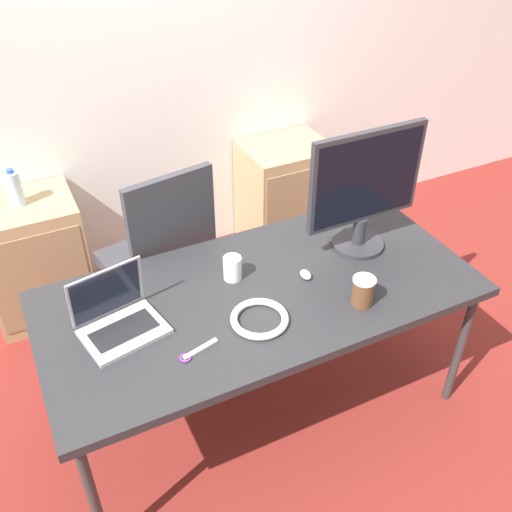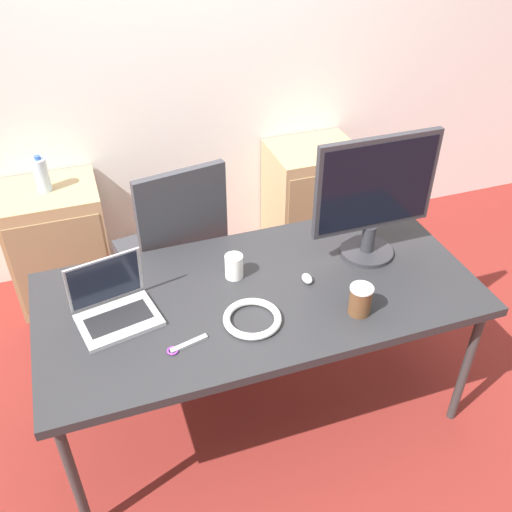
{
  "view_description": "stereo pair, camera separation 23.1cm",
  "coord_description": "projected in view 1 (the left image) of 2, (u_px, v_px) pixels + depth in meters",
  "views": [
    {
      "loc": [
        -0.82,
        -1.62,
        2.26
      ],
      "look_at": [
        0.0,
        0.04,
        0.88
      ],
      "focal_mm": 40.0,
      "sensor_mm": 36.0,
      "label": 1
    },
    {
      "loc": [
        -0.61,
        -1.71,
        2.26
      ],
      "look_at": [
        0.0,
        0.04,
        0.88
      ],
      "focal_mm": 40.0,
      "sensor_mm": 36.0,
      "label": 2
    }
  ],
  "objects": [
    {
      "name": "laptop_center",
      "position": [
        118.0,
        319.0,
        2.16
      ],
      "size": [
        0.34,
        0.3,
        0.24
      ],
      "color": "#ADADB2",
      "rests_on": "desk"
    },
    {
      "name": "ground_plane",
      "position": [
        260.0,
        403.0,
        2.81
      ],
      "size": [
        14.0,
        14.0,
        0.0
      ],
      "primitive_type": "plane",
      "color": "maroon"
    },
    {
      "name": "cabinet_left",
      "position": [
        35.0,
        259.0,
        3.16
      ],
      "size": [
        0.53,
        0.44,
        0.71
      ],
      "color": "tan",
      "rests_on": "ground_plane"
    },
    {
      "name": "water_bottle",
      "position": [
        15.0,
        189.0,
        2.9
      ],
      "size": [
        0.08,
        0.08,
        0.2
      ],
      "color": "silver",
      "rests_on": "cabinet_left"
    },
    {
      "name": "cabinet_right",
      "position": [
        285.0,
        195.0,
        3.72
      ],
      "size": [
        0.53,
        0.44,
        0.71
      ],
      "color": "tan",
      "rests_on": "ground_plane"
    },
    {
      "name": "coffee_cup_white",
      "position": [
        232.0,
        268.0,
        2.41
      ],
      "size": [
        0.08,
        0.08,
        0.11
      ],
      "color": "white",
      "rests_on": "desk"
    },
    {
      "name": "office_chair",
      "position": [
        161.0,
        274.0,
        3.0
      ],
      "size": [
        0.56,
        0.59,
        1.06
      ],
      "color": "#232326",
      "rests_on": "ground_plane"
    },
    {
      "name": "coffee_cup_brown",
      "position": [
        363.0,
        291.0,
        2.27
      ],
      "size": [
        0.09,
        0.09,
        0.13
      ],
      "color": "brown",
      "rests_on": "desk"
    },
    {
      "name": "monitor",
      "position": [
        365.0,
        189.0,
        2.45
      ],
      "size": [
        0.55,
        0.24,
        0.57
      ],
      "color": "#2D2D33",
      "rests_on": "desk"
    },
    {
      "name": "desk",
      "position": [
        261.0,
        298.0,
        2.4
      ],
      "size": [
        1.82,
        0.86,
        0.73
      ],
      "color": "#28282B",
      "rests_on": "ground_plane"
    },
    {
      "name": "scissors",
      "position": [
        196.0,
        352.0,
        2.08
      ],
      "size": [
        0.17,
        0.07,
        0.01
      ],
      "color": "#B2B2B7",
      "rests_on": "desk"
    },
    {
      "name": "cable_coil",
      "position": [
        260.0,
        319.0,
        2.21
      ],
      "size": [
        0.23,
        0.23,
        0.03
      ],
      "color": "white",
      "rests_on": "desk"
    },
    {
      "name": "wall_back",
      "position": [
        142.0,
        54.0,
        3.07
      ],
      "size": [
        10.0,
        0.05,
        2.6
      ],
      "color": "white",
      "rests_on": "ground_plane"
    },
    {
      "name": "mouse",
      "position": [
        306.0,
        275.0,
        2.43
      ],
      "size": [
        0.04,
        0.06,
        0.03
      ],
      "color": "silver",
      "rests_on": "desk"
    }
  ]
}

